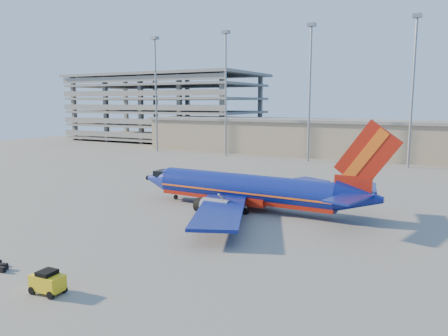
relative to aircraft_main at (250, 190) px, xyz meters
The scene contains 6 objects.
ground 3.25m from the aircraft_main, 153.50° to the right, with size 220.00×220.00×0.00m, color slate.
terminal_building 57.57m from the aircraft_main, 82.05° to the left, with size 122.00×16.00×8.50m.
parking_garage 97.59m from the aircraft_main, 131.25° to the left, with size 62.00×32.00×21.40m.
light_mast_row 47.59m from the aircraft_main, 86.24° to the left, with size 101.60×1.60×28.65m.
aircraft_main is the anchor object (origin of this frame).
baggage_tug 27.23m from the aircraft_main, 94.68° to the right, with size 2.24×1.41×1.58m.
Camera 1 is at (22.89, -44.65, 12.49)m, focal length 35.00 mm.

